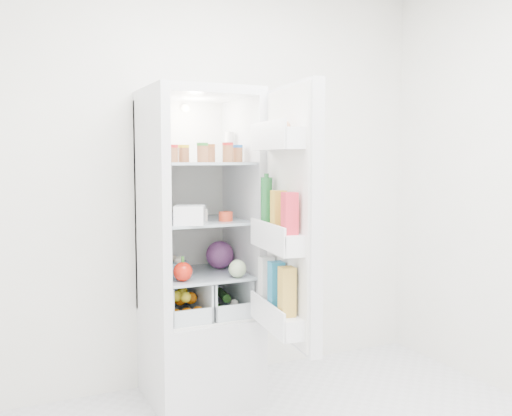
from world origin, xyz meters
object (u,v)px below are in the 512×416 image
red_cabbage (220,255)px  mushroom_bowl (174,269)px  refrigerator (197,285)px  fridge_door (288,221)px

red_cabbage → mushroom_bowl: red_cabbage is taller
red_cabbage → mushroom_bowl: (-0.32, -0.10, -0.04)m
refrigerator → mushroom_bowl: (-0.17, -0.08, 0.12)m
red_cabbage → refrigerator: bearing=-173.8°
mushroom_bowl → red_cabbage: bearing=17.1°
red_cabbage → mushroom_bowl: size_ratio=0.98×
refrigerator → red_cabbage: 0.23m
refrigerator → fridge_door: (0.26, -0.64, 0.43)m
red_cabbage → fridge_door: (0.11, -0.65, 0.26)m
refrigerator → red_cabbage: (0.15, 0.02, 0.17)m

